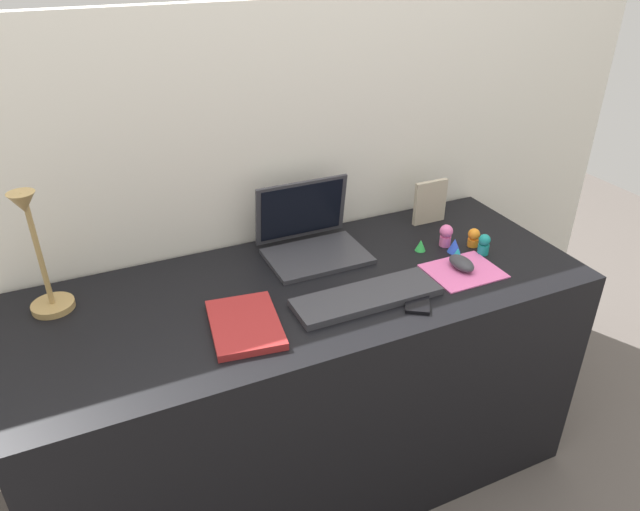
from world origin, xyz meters
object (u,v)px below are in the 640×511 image
laptop (310,235)px  toy_figurine_cyan (457,254)px  mouse (462,263)px  desk_lamp (39,257)px  cell_phone (417,299)px  toy_figurine_green (421,245)px  keyboard (367,297)px  picture_frame (430,202)px  toy_figurine_blue (454,245)px  toy_figurine_pink (446,235)px  toy_figurine_orange (474,237)px  toy_figurine_teal (484,244)px  notebook_pad (245,324)px

laptop → toy_figurine_cyan: size_ratio=7.51×
mouse → desk_lamp: bearing=166.8°
cell_phone → toy_figurine_green: (0.16, 0.24, 0.01)m
laptop → keyboard: (0.03, -0.32, -0.04)m
picture_frame → toy_figurine_blue: 0.22m
toy_figurine_pink → toy_figurine_orange: 0.09m
keyboard → mouse: 0.33m
picture_frame → toy_figurine_teal: (0.03, -0.26, -0.04)m
mouse → cell_phone: (-0.21, -0.09, -0.02)m
toy_figurine_pink → toy_figurine_cyan: toy_figurine_pink is taller
picture_frame → toy_figurine_green: size_ratio=4.07×
cell_phone → desk_lamp: size_ratio=0.36×
cell_phone → desk_lamp: 0.98m
toy_figurine_green → toy_figurine_orange: 0.17m
toy_figurine_cyan → laptop: bearing=148.1°
toy_figurine_pink → toy_figurine_green: size_ratio=1.94×
keyboard → toy_figurine_green: (0.29, 0.18, 0.01)m
keyboard → desk_lamp: 0.84m
toy_figurine_teal → picture_frame: bearing=96.4°
toy_figurine_blue → desk_lamp: bearing=172.0°
laptop → toy_figurine_pink: (0.40, -0.15, -0.02)m
toy_figurine_teal → toy_figurine_orange: size_ratio=1.11×
laptop → toy_figurine_pink: bearing=-20.0°
cell_phone → toy_figurine_pink: (0.25, 0.23, 0.03)m
toy_figurine_teal → desk_lamp: bearing=170.3°
cell_phone → notebook_pad: (-0.46, 0.08, 0.01)m
toy_figurine_teal → keyboard: bearing=-170.4°
laptop → toy_figurine_green: laptop is taller
toy_figurine_blue → toy_figurine_green: bearing=150.1°
laptop → notebook_pad: laptop is taller
toy_figurine_cyan → toy_figurine_green: size_ratio=1.08×
laptop → toy_figurine_teal: (0.48, -0.24, -0.02)m
mouse → toy_figurine_green: mouse is taller
toy_figurine_orange → cell_phone: bearing=-150.1°
toy_figurine_blue → toy_figurine_orange: toy_figurine_orange is taller
mouse → cell_phone: 0.23m
desk_lamp → picture_frame: 1.20m
toy_figurine_cyan → toy_figurine_green: (-0.07, 0.10, -0.00)m
toy_figurine_orange → notebook_pad: bearing=-172.0°
desk_lamp → toy_figurine_pink: size_ratio=5.00×
mouse → notebook_pad: bearing=-179.2°
toy_figurine_blue → toy_figurine_orange: (0.08, 0.01, 0.01)m
mouse → picture_frame: size_ratio=0.64×
desk_lamp → laptop: bearing=2.4°
notebook_pad → toy_figurine_cyan: 0.70m
mouse → toy_figurine_blue: bearing=65.2°
laptop → desk_lamp: desk_lamp is taller
toy_figurine_cyan → picture_frame: bearing=75.4°
cell_phone → toy_figurine_blue: toy_figurine_blue is taller
keyboard → mouse: (0.33, 0.03, 0.01)m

